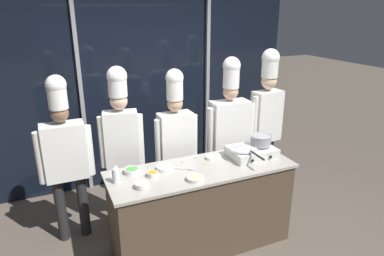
% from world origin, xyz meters
% --- Properties ---
extents(ground_plane, '(24.00, 24.00, 0.00)m').
position_xyz_m(ground_plane, '(0.00, 0.00, 0.00)').
color(ground_plane, brown).
extents(window_wall_back, '(4.33, 0.09, 2.70)m').
position_xyz_m(window_wall_back, '(0.00, 1.81, 1.35)').
color(window_wall_back, black).
rests_on(window_wall_back, ground_plane).
extents(demo_counter, '(1.91, 0.66, 0.92)m').
position_xyz_m(demo_counter, '(0.00, 0.00, 0.46)').
color(demo_counter, '#4C3D2D').
rests_on(demo_counter, ground_plane).
extents(portable_stove, '(0.49, 0.38, 0.11)m').
position_xyz_m(portable_stove, '(0.62, 0.05, 0.97)').
color(portable_stove, silver).
rests_on(portable_stove, demo_counter).
extents(frying_pan, '(0.31, 0.54, 0.04)m').
position_xyz_m(frying_pan, '(0.50, 0.04, 1.05)').
color(frying_pan, '#ADAFB5').
rests_on(frying_pan, portable_stove).
extents(stock_pot, '(0.25, 0.22, 0.12)m').
position_xyz_m(stock_pot, '(0.73, 0.05, 1.09)').
color(stock_pot, '#93969B').
rests_on(stock_pot, portable_stove).
extents(squeeze_bottle_clear, '(0.07, 0.07, 0.18)m').
position_xyz_m(squeeze_bottle_clear, '(-0.86, 0.04, 1.01)').
color(squeeze_bottle_clear, white).
rests_on(squeeze_bottle_clear, demo_counter).
extents(prep_bowl_chicken, '(0.13, 0.13, 0.05)m').
position_xyz_m(prep_bowl_chicken, '(-0.66, -0.14, 0.95)').
color(prep_bowl_chicken, white).
rests_on(prep_bowl_chicken, demo_counter).
extents(prep_bowl_carrots, '(0.11, 0.11, 0.05)m').
position_xyz_m(prep_bowl_carrots, '(-0.51, 0.03, 0.95)').
color(prep_bowl_carrots, white).
rests_on(prep_bowl_carrots, demo_counter).
extents(prep_bowl_onion, '(0.16, 0.16, 0.04)m').
position_xyz_m(prep_bowl_onion, '(-0.36, 0.11, 0.95)').
color(prep_bowl_onion, white).
rests_on(prep_bowl_onion, demo_counter).
extents(prep_bowl_ginger, '(0.16, 0.16, 0.04)m').
position_xyz_m(prep_bowl_ginger, '(-0.17, -0.21, 0.94)').
color(prep_bowl_ginger, white).
rests_on(prep_bowl_ginger, demo_counter).
extents(prep_bowl_noodles, '(0.10, 0.10, 0.03)m').
position_xyz_m(prep_bowl_noodles, '(0.18, 0.16, 0.94)').
color(prep_bowl_noodles, white).
rests_on(prep_bowl_noodles, demo_counter).
extents(prep_bowl_scallions, '(0.15, 0.15, 0.05)m').
position_xyz_m(prep_bowl_scallions, '(-0.68, 0.18, 0.95)').
color(prep_bowl_scallions, white).
rests_on(prep_bowl_scallions, demo_counter).
extents(serving_spoon_slotted, '(0.19, 0.12, 0.02)m').
position_xyz_m(serving_spoon_slotted, '(-0.14, 0.03, 0.93)').
color(serving_spoon_slotted, '#B2B5BA').
rests_on(serving_spoon_slotted, demo_counter).
extents(serving_spoon_solid, '(0.23, 0.09, 0.02)m').
position_xyz_m(serving_spoon_solid, '(0.02, 0.26, 0.93)').
color(serving_spoon_solid, '#B2B5BA').
rests_on(serving_spoon_solid, demo_counter).
extents(chef_head, '(0.56, 0.22, 1.84)m').
position_xyz_m(chef_head, '(-1.25, 0.70, 1.05)').
color(chef_head, '#232326').
rests_on(chef_head, ground_plane).
extents(chef_sous, '(0.47, 0.26, 1.89)m').
position_xyz_m(chef_sous, '(-0.65, 0.69, 1.14)').
color(chef_sous, '#232326').
rests_on(chef_sous, ground_plane).
extents(chef_line, '(0.52, 0.21, 1.83)m').
position_xyz_m(chef_line, '(-0.04, 0.63, 1.05)').
color(chef_line, '#2D3856').
rests_on(chef_line, ground_plane).
extents(chef_pastry, '(0.62, 0.27, 1.92)m').
position_xyz_m(chef_pastry, '(0.67, 0.63, 1.07)').
color(chef_pastry, '#4C4C51').
rests_on(chef_pastry, ground_plane).
extents(chef_apprentice, '(0.50, 0.24, 1.99)m').
position_xyz_m(chef_apprentice, '(1.21, 0.63, 1.19)').
color(chef_apprentice, '#2D3856').
rests_on(chef_apprentice, ground_plane).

